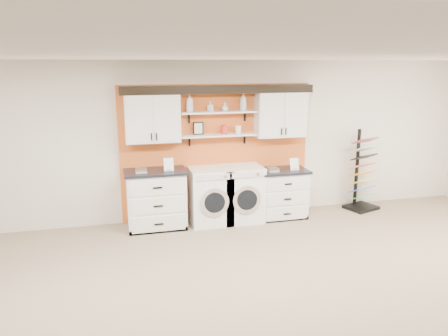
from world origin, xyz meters
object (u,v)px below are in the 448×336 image
object	(u,v)px
base_cabinet_left	(156,199)
washer	(210,196)
dryer	(241,193)
sample_rack	(362,184)
base_cabinet_right	(281,193)

from	to	relation	value
base_cabinet_left	washer	xyz separation A→B (m)	(0.94, -0.00, -0.01)
dryer	sample_rack	world-z (taller)	sample_rack
base_cabinet_left	base_cabinet_right	xyz separation A→B (m)	(2.26, 0.00, -0.06)
base_cabinet_right	sample_rack	distance (m)	1.66
base_cabinet_right	dryer	world-z (taller)	dryer
washer	base_cabinet_right	bearing A→B (deg)	0.15
dryer	sample_rack	size ratio (longest dim) A/B	0.65
dryer	base_cabinet_left	bearing A→B (deg)	179.87
base_cabinet_right	sample_rack	size ratio (longest dim) A/B	0.59
washer	sample_rack	world-z (taller)	sample_rack
base_cabinet_right	dryer	bearing A→B (deg)	-179.74
base_cabinet_right	dryer	size ratio (longest dim) A/B	0.92
base_cabinet_left	sample_rack	size ratio (longest dim) A/B	0.67
washer	dryer	bearing A→B (deg)	0.00
base_cabinet_right	base_cabinet_left	bearing A→B (deg)	-180.00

